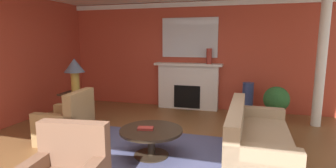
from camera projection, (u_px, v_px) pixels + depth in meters
ground_plane at (149, 158)px, 4.19m from camera, size 8.93×8.93×0.00m
wall_fireplace at (192, 56)px, 7.18m from camera, size 7.47×0.12×2.84m
crown_moulding at (192, 4)px, 6.89m from camera, size 7.47×0.08×0.12m
area_rug at (151, 156)px, 4.26m from camera, size 3.17×2.27×0.01m
fireplace at (188, 87)px, 7.13m from camera, size 1.80×0.35×1.23m
mantel_mirror at (190, 38)px, 7.03m from camera, size 1.49×0.04×1.04m
sofa at (256, 143)px, 4.04m from camera, size 0.94×2.12×0.85m
armchair_near_window at (67, 125)px, 4.85m from camera, size 0.86×0.86×0.95m
coffee_table at (151, 136)px, 4.21m from camera, size 1.00×1.00×0.45m
side_table at (77, 106)px, 5.90m from camera, size 0.56×0.56×0.70m
table_lamp at (74, 69)px, 5.76m from camera, size 0.44×0.44×0.75m
vase_tall_corner at (248, 99)px, 6.45m from camera, size 0.26×0.26×0.83m
vase_mantel_right at (209, 56)px, 6.80m from camera, size 0.14×0.14×0.39m
book_red_cover at (146, 128)px, 4.18m from camera, size 0.27×0.19×0.04m
potted_plant at (276, 102)px, 5.86m from camera, size 0.56×0.56×0.83m
column_white at (321, 60)px, 5.55m from camera, size 0.20×0.20×2.84m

